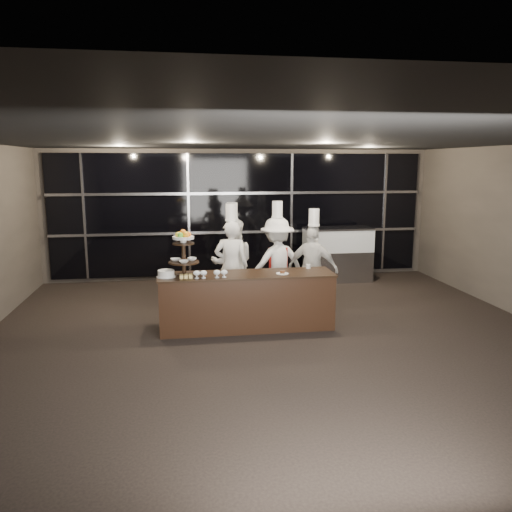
{
  "coord_description": "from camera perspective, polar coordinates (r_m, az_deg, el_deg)",
  "views": [
    {
      "loc": [
        -1.37,
        -6.55,
        2.68
      ],
      "look_at": [
        -0.15,
        1.56,
        1.15
      ],
      "focal_mm": 35.0,
      "sensor_mm": 36.0,
      "label": 1
    }
  ],
  "objects": [
    {
      "name": "window_wall",
      "position": [
        11.63,
        -1.76,
        4.76
      ],
      "size": [
        8.6,
        0.1,
        2.8
      ],
      "color": "black",
      "rests_on": "ground"
    },
    {
      "name": "buffet_counter",
      "position": [
        8.19,
        -1.08,
        -5.13
      ],
      "size": [
        2.84,
        0.74,
        0.92
      ],
      "color": "black",
      "rests_on": "ground"
    },
    {
      "name": "display_case",
      "position": [
        11.59,
        9.3,
        0.52
      ],
      "size": [
        1.53,
        0.67,
        1.24
      ],
      "color": "#A5A5AA",
      "rests_on": "ground"
    },
    {
      "name": "display_stand",
      "position": [
        7.93,
        -8.28,
        0.71
      ],
      "size": [
        0.48,
        0.48,
        0.74
      ],
      "color": "black",
      "rests_on": "buffet_counter"
    },
    {
      "name": "compotes",
      "position": [
        7.79,
        -5.25,
        -1.93
      ],
      "size": [
        0.54,
        0.11,
        0.12
      ],
      "color": "silver",
      "rests_on": "buffet_counter"
    },
    {
      "name": "room",
      "position": [
        6.8,
        3.21,
        0.55
      ],
      "size": [
        10.0,
        10.0,
        10.0
      ],
      "color": "black",
      "rests_on": "ground"
    },
    {
      "name": "chef_b",
      "position": [
        9.31,
        -2.67,
        -0.79
      ],
      "size": [
        0.86,
        0.69,
        1.97
      ],
      "color": "white",
      "rests_on": "ground"
    },
    {
      "name": "chef_d",
      "position": [
        9.1,
        6.52,
        -1.35
      ],
      "size": [
        0.99,
        0.82,
        1.89
      ],
      "color": "silver",
      "rests_on": "ground"
    },
    {
      "name": "chef_cup",
      "position": [
        8.51,
        6.0,
        -1.19
      ],
      "size": [
        0.08,
        0.08,
        0.07
      ],
      "primitive_type": "cylinder",
      "color": "white",
      "rests_on": "buffet_counter"
    },
    {
      "name": "pastry_squares",
      "position": [
        7.84,
        -8.0,
        -2.31
      ],
      "size": [
        0.2,
        0.13,
        0.05
      ],
      "color": "#F8D979",
      "rests_on": "buffet_counter"
    },
    {
      "name": "chef_a",
      "position": [
        9.04,
        -2.83,
        -1.02
      ],
      "size": [
        0.67,
        0.49,
        1.98
      ],
      "color": "silver",
      "rests_on": "ground"
    },
    {
      "name": "chef_c",
      "position": [
        9.21,
        2.41,
        -0.82
      ],
      "size": [
        1.23,
        0.9,
        2.01
      ],
      "color": "white",
      "rests_on": "ground"
    },
    {
      "name": "layer_cake",
      "position": [
        7.95,
        -10.24,
        -2.0
      ],
      "size": [
        0.3,
        0.3,
        0.11
      ],
      "color": "white",
      "rests_on": "buffet_counter"
    },
    {
      "name": "small_plate",
      "position": [
        8.07,
        3.03,
        -1.94
      ],
      "size": [
        0.2,
        0.2,
        0.05
      ],
      "color": "white",
      "rests_on": "buffet_counter"
    }
  ]
}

